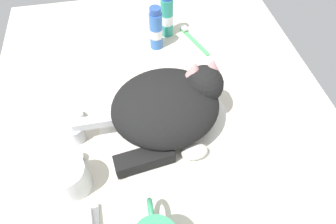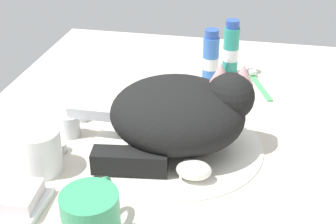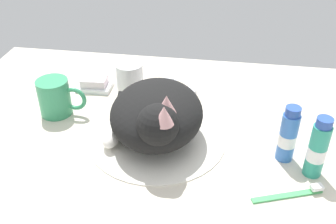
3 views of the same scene
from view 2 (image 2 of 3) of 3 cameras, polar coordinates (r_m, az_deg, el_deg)
The scene contains 11 objects.
ground_plane at distance 84.96cm, azimuth 1.07°, elevation -5.06°, with size 110.00×82.50×3.00cm, color beige.
sink_basin at distance 83.95cm, azimuth 1.08°, elevation -4.04°, with size 30.42×30.42×0.61cm, color white.
faucet at distance 87.29cm, azimuth -10.92°, elevation -1.29°, with size 14.03×10.91×6.22cm.
cat at distance 80.26cm, azimuth 1.74°, elevation -0.19°, with size 22.05×25.28×14.80cm.
coffee_mug at distance 63.21cm, azimuth -9.11°, elevation -12.86°, with size 11.75×7.54×8.97cm.
rinse_cup at distance 79.22cm, azimuth -15.22°, elevation -4.54°, with size 7.09×7.09×7.40cm.
soap_dish at distance 73.90cm, azimuth -17.11°, elevation -10.67°, with size 9.00×6.40×1.20cm, color white.
soap_bar at distance 72.88cm, azimuth -17.30°, elevation -9.68°, with size 6.56×4.89×2.11cm, color silver.
toothpaste_bottle at distance 104.91cm, azimuth 5.16°, elevation 6.44°, with size 3.64×3.64×12.48cm.
mouthwash_bottle at distance 109.12cm, azimuth 7.59°, elevation 7.43°, with size 3.64×3.64×13.18cm.
toothbrush at distance 107.11cm, azimuth 10.88°, elevation 3.42°, with size 13.40×6.04×1.60cm.
Camera 2 is at (-68.87, -12.29, 46.71)cm, focal length 50.50 mm.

